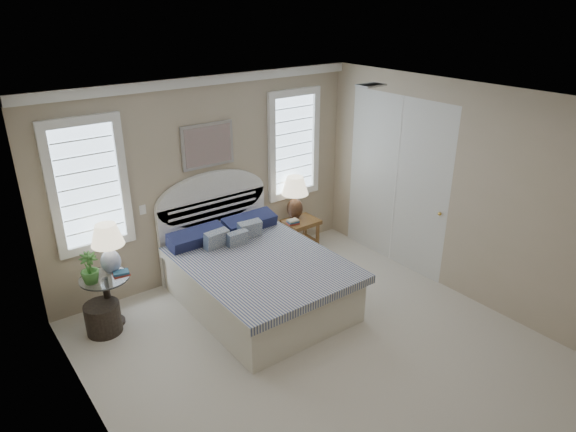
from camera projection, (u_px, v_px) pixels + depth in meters
The scene contains 21 objects.
floor at pixel (329, 359), 5.52m from camera, with size 4.50×5.00×0.01m, color beige.
ceiling at pixel (339, 108), 4.45m from camera, with size 4.50×5.00×0.01m, color silver.
wall_back at pixel (209, 179), 6.82m from camera, with size 4.50×0.02×2.70m, color tan.
wall_left at pixel (103, 330), 3.75m from camera, with size 0.02×5.00×2.70m, color tan.
wall_right at pixel (472, 197), 6.23m from camera, with size 0.02×5.00×2.70m, color tan.
crown_molding at pixel (204, 80), 6.28m from camera, with size 4.50×0.08×0.12m, color white.
hvac_vent at pixel (371, 85), 5.71m from camera, with size 0.30×0.20×0.02m, color #B2B2B2.
switch_plate at pixel (143, 210), 6.37m from camera, with size 0.08×0.01×0.12m, color white.
window_left at pixel (88, 186), 5.86m from camera, with size 0.90×0.06×1.60m, color silver.
window_right at pixel (293, 144), 7.48m from camera, with size 0.90×0.06×1.60m, color silver.
painting at pixel (208, 145), 6.61m from camera, with size 0.74×0.04×0.58m, color silver.
closet_door at pixel (396, 182), 7.16m from camera, with size 0.02×1.80×2.40m, color silver.
bed at pixel (254, 274), 6.44m from camera, with size 1.72×2.28×1.47m.
side_table_left at pixel (107, 296), 5.97m from camera, with size 0.56×0.56×0.63m.
nightstand_right at pixel (301, 229), 7.67m from camera, with size 0.50×0.40×0.53m.
floor_pot at pixel (103, 318), 5.90m from camera, with size 0.40×0.40×0.36m, color black.
lamp_left at pixel (108, 243), 5.84m from camera, with size 0.45×0.45×0.61m.
lamp_right at pixel (295, 193), 7.56m from camera, with size 0.47×0.47×0.65m.
potted_plant at pixel (89, 268), 5.69m from camera, with size 0.20×0.20×0.37m, color #326729.
books_left at pixel (121, 273), 5.90m from camera, with size 0.21×0.17×0.05m.
books_right at pixel (293, 222), 7.47m from camera, with size 0.18×0.14×0.07m.
Camera 1 is at (-3.03, -3.30, 3.60)m, focal length 32.00 mm.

